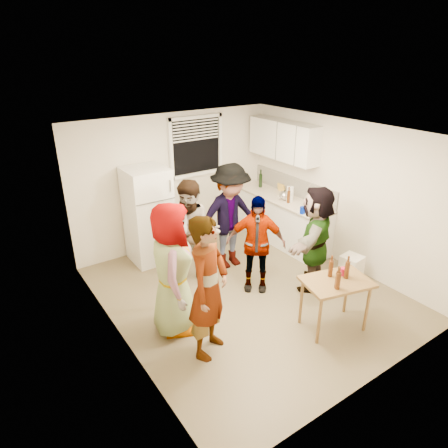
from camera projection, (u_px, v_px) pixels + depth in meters
room at (247, 293)px, 6.27m from camera, size 4.00×4.50×2.50m
window at (196, 146)px, 7.42m from camera, size 1.12×0.10×1.06m
refrigerator at (148, 215)px, 6.96m from camera, size 0.70×0.70×1.70m
counter_lower at (281, 220)px, 7.84m from camera, size 0.60×2.20×0.86m
countertop at (282, 198)px, 7.66m from camera, size 0.64×2.22×0.04m
backsplash at (294, 186)px, 7.73m from camera, size 0.03×2.20×0.36m
upper_cabinets at (283, 140)px, 7.45m from camera, size 0.34×1.60×0.70m
kettle at (284, 200)px, 7.54m from camera, size 0.28×0.25×0.20m
paper_towel at (290, 201)px, 7.47m from camera, size 0.13×0.13×0.28m
wine_bottle at (260, 187)px, 8.22m from camera, size 0.07×0.07×0.28m
beer_bottle_counter at (288, 203)px, 7.39m from camera, size 0.06×0.06×0.22m
blue_cup at (302, 214)px, 6.91m from camera, size 0.09×0.09×0.13m
picture_frame at (281, 188)px, 7.94m from camera, size 0.02×0.19×0.16m
trash_bin at (351, 267)px, 6.51m from camera, size 0.34×0.34×0.45m
serving_table at (331, 326)px, 5.52m from camera, size 0.99×0.78×0.74m
beer_bottle_table at (346, 278)px, 5.28m from camera, size 0.06×0.06×0.24m
red_cup at (342, 275)px, 5.35m from camera, size 0.08×0.08×0.11m
guest_grey at (176, 327)px, 5.50m from camera, size 2.03×1.63×0.58m
guest_stripe at (210, 349)px, 5.10m from camera, size 1.57×1.91×0.44m
guest_back_left at (195, 283)px, 6.52m from camera, size 1.65×1.94×0.66m
guest_back_right at (230, 264)px, 7.10m from camera, size 1.26×1.89×0.68m
guest_black at (254, 287)px, 6.43m from camera, size 1.70×1.78×0.38m
guest_orange at (311, 284)px, 6.51m from camera, size 2.21×2.25×0.50m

